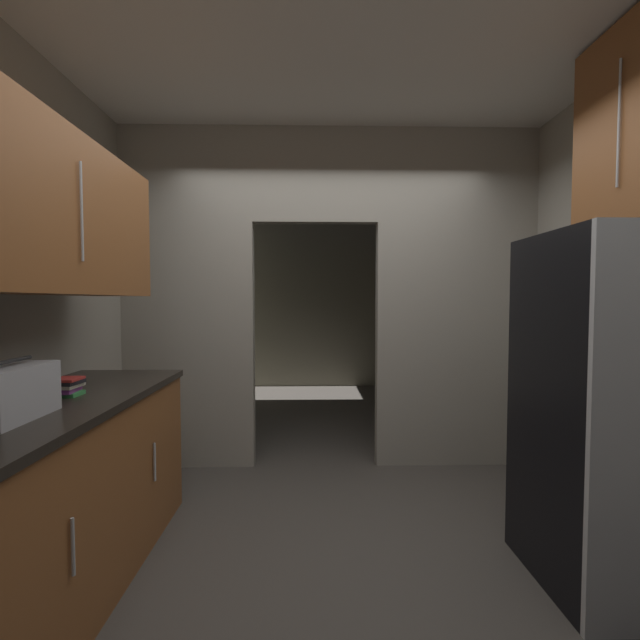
% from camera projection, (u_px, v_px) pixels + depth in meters
% --- Properties ---
extents(ground, '(20.00, 20.00, 0.00)m').
position_uv_depth(ground, '(342.00, 561.00, 2.31)').
color(ground, '#47423D').
extents(kitchen_overhead_slab, '(3.88, 6.77, 0.06)m').
position_uv_depth(kitchen_overhead_slab, '(338.00, 59.00, 2.60)').
color(kitchen_overhead_slab, silver).
extents(kitchen_partition, '(3.48, 0.12, 2.85)m').
position_uv_depth(kitchen_partition, '(334.00, 286.00, 3.63)').
color(kitchen_partition, '#9E998C').
rests_on(kitchen_partition, ground).
extents(adjoining_room_shell, '(3.48, 3.47, 2.85)m').
position_uv_depth(adjoining_room_shell, '(322.00, 300.00, 5.91)').
color(adjoining_room_shell, gray).
rests_on(adjoining_room_shell, ground).
extents(refrigerator, '(0.72, 0.75, 1.74)m').
position_uv_depth(refrigerator, '(614.00, 410.00, 2.10)').
color(refrigerator, black).
rests_on(refrigerator, ground).
extents(lower_cabinet_run, '(0.69, 1.91, 0.93)m').
position_uv_depth(lower_cabinet_run, '(50.00, 501.00, 2.00)').
color(lower_cabinet_run, brown).
rests_on(lower_cabinet_run, ground).
extents(upper_cabinet_counterside, '(0.36, 1.71, 0.75)m').
position_uv_depth(upper_cabinet_counterside, '(41.00, 211.00, 1.94)').
color(upper_cabinet_counterside, brown).
extents(boombox, '(0.20, 0.37, 0.24)m').
position_uv_depth(boombox, '(9.00, 393.00, 1.70)').
color(boombox, '#B2B2B7').
rests_on(boombox, lower_cabinet_run).
extents(book_stack, '(0.14, 0.15, 0.09)m').
position_uv_depth(book_stack, '(67.00, 387.00, 2.13)').
color(book_stack, '#388C47').
rests_on(book_stack, lower_cabinet_run).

